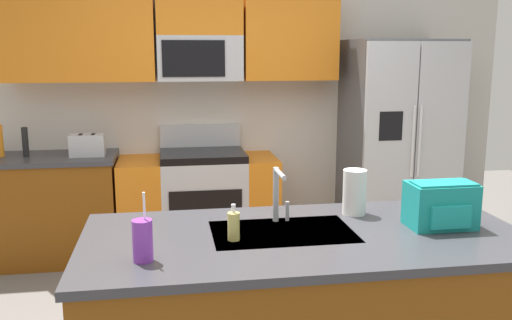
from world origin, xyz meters
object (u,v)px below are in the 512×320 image
object	(u,v)px
drink_cup_purple	(143,240)
sink_faucet	(278,190)
pepper_mill	(25,142)
soap_dispenser	(234,226)
paper_towel_roll	(354,192)
backpack	(441,204)
refrigerator	(397,145)
range_oven	(199,203)
toaster	(87,145)

from	to	relation	value
drink_cup_purple	sink_faucet	bearing A→B (deg)	33.11
sink_faucet	pepper_mill	bearing A→B (deg)	128.91
pepper_mill	sink_faucet	size ratio (longest dim) A/B	0.86
soap_dispenser	paper_towel_roll	bearing A→B (deg)	24.59
pepper_mill	backpack	bearing A→B (deg)	-42.87
refrigerator	sink_faucet	world-z (taller)	refrigerator
range_oven	pepper_mill	xyz separation A→B (m)	(-1.41, -0.00, 0.58)
refrigerator	toaster	size ratio (longest dim) A/B	6.61
refrigerator	toaster	bearing A→B (deg)	179.59
range_oven	refrigerator	xyz separation A→B (m)	(1.78, -0.07, 0.48)
range_oven	soap_dispenser	size ratio (longest dim) A/B	8.00
drink_cup_purple	soap_dispenser	world-z (taller)	drink_cup_purple
drink_cup_purple	paper_towel_roll	distance (m)	1.20
soap_dispenser	range_oven	bearing A→B (deg)	90.64
refrigerator	sink_faucet	xyz separation A→B (m)	(-1.50, -2.02, 0.14)
range_oven	paper_towel_roll	bearing A→B (deg)	-70.50
pepper_mill	paper_towel_roll	size ratio (longest dim) A/B	1.01
paper_towel_roll	soap_dispenser	bearing A→B (deg)	-155.41
range_oven	toaster	bearing A→B (deg)	-176.70
soap_dispenser	toaster	bearing A→B (deg)	112.46
toaster	pepper_mill	xyz separation A→B (m)	(-0.50, 0.05, 0.03)
drink_cup_purple	range_oven	bearing A→B (deg)	81.53
range_oven	pepper_mill	distance (m)	1.52
drink_cup_purple	toaster	bearing A→B (deg)	102.25
drink_cup_purple	backpack	bearing A→B (deg)	9.15
refrigerator	backpack	size ratio (longest dim) A/B	5.78
refrigerator	soap_dispenser	bearing A→B (deg)	-128.01
drink_cup_purple	soap_dispenser	size ratio (longest dim) A/B	1.75
toaster	pepper_mill	size ratio (longest dim) A/B	1.15
refrigerator	pepper_mill	size ratio (longest dim) A/B	7.62
toaster	sink_faucet	distance (m)	2.36
range_oven	pepper_mill	world-z (taller)	pepper_mill
range_oven	backpack	distance (m)	2.58
pepper_mill	drink_cup_purple	bearing A→B (deg)	-67.70
drink_cup_purple	paper_towel_roll	world-z (taller)	drink_cup_purple
refrigerator	paper_towel_roll	world-z (taller)	refrigerator
paper_towel_roll	refrigerator	bearing A→B (deg)	61.00
toaster	range_oven	bearing A→B (deg)	3.30
pepper_mill	sink_faucet	distance (m)	2.68
drink_cup_purple	soap_dispenser	distance (m)	0.45
backpack	range_oven	bearing A→B (deg)	114.76
refrigerator	pepper_mill	distance (m)	3.19
soap_dispenser	sink_faucet	bearing A→B (deg)	41.75
toaster	paper_towel_roll	size ratio (longest dim) A/B	1.17
paper_towel_roll	pepper_mill	bearing A→B (deg)	136.59
sink_faucet	drink_cup_purple	bearing A→B (deg)	-146.89
sink_faucet	toaster	bearing A→B (deg)	120.26
range_oven	toaster	xyz separation A→B (m)	(-0.91, -0.05, 0.55)
refrigerator	pepper_mill	world-z (taller)	refrigerator
pepper_mill	paper_towel_roll	xyz separation A→B (m)	(2.12, -2.00, -0.00)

